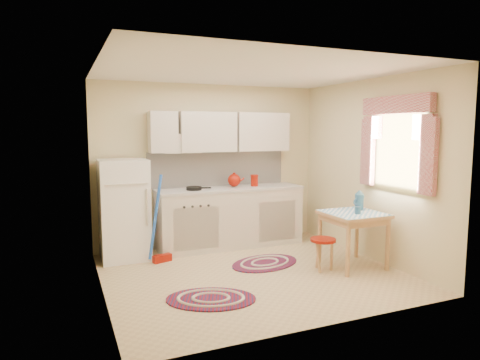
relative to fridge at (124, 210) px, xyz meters
name	(u,v)px	position (x,y,z in m)	size (l,w,h in m)	color
room_shell	(256,146)	(1.54, -1.01, 0.90)	(3.64, 3.60, 2.52)	tan
fridge	(124,210)	(0.00, 0.00, 0.00)	(0.65, 0.60, 1.40)	white
broom	(161,219)	(0.45, -0.35, -0.10)	(0.28, 0.12, 1.20)	blue
base_cabinets	(230,218)	(1.60, 0.05, -0.26)	(2.25, 0.60, 0.88)	beige
countertop	(230,189)	(1.60, 0.05, 0.20)	(2.27, 0.62, 0.04)	beige
frying_pan	(194,188)	(1.01, 0.00, 0.24)	(0.23, 0.23, 0.05)	black
red_kettle	(234,180)	(1.68, 0.05, 0.33)	(0.22, 0.20, 0.22)	#921105
red_canister	(254,181)	(2.02, 0.05, 0.30)	(0.11, 0.11, 0.16)	#921105
table	(353,240)	(2.73, -1.52, -0.34)	(0.72, 0.72, 0.72)	tan
stool	(323,255)	(2.27, -1.51, -0.49)	(0.33, 0.33, 0.42)	#921105
coffee_pot	(359,200)	(2.91, -1.40, 0.17)	(0.15, 0.13, 0.29)	#28597C
mug	(358,211)	(2.72, -1.62, 0.07)	(0.08, 0.08, 0.10)	#28597C
rug_center	(265,263)	(1.71, -0.97, -0.69)	(1.00, 0.67, 0.02)	maroon
rug_left	(211,299)	(0.63, -1.85, -0.69)	(0.97, 0.64, 0.02)	maroon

